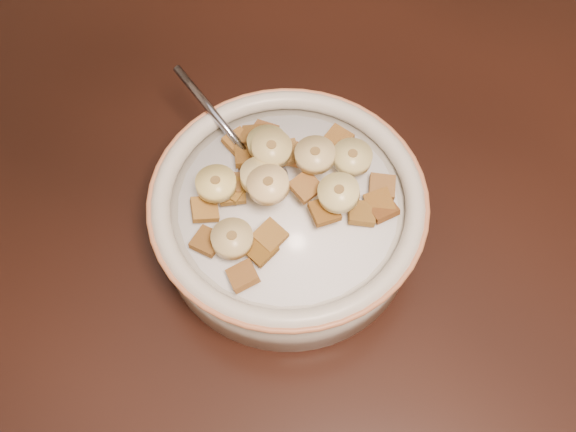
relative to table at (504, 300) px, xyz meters
The scene contains 35 objects.
table is the anchor object (origin of this frame).
cereal_bowl 0.19m from the table, 162.90° to the right, with size 0.21×0.21×0.05m, color beige.
milk 0.20m from the table, 162.90° to the right, with size 0.17×0.17×0.00m, color white.
spoon 0.23m from the table, 167.99° to the right, with size 0.04×0.05×0.01m, color #9297AC.
cereal_square_0 0.22m from the table, 148.53° to the right, with size 0.02×0.02×0.01m, color brown.
cereal_square_1 0.25m from the table, behind, with size 0.02×0.02×0.01m, color brown.
cereal_square_2 0.22m from the table, behind, with size 0.02×0.02×0.01m, color #98541F.
cereal_square_3 0.22m from the table, behind, with size 0.02×0.02×0.01m, color olive.
cereal_square_4 0.23m from the table, 143.11° to the right, with size 0.02×0.02×0.01m, color brown.
cereal_square_5 0.15m from the table, 164.47° to the right, with size 0.02×0.02×0.01m, color brown.
cereal_square_6 0.15m from the table, behind, with size 0.02×0.02×0.01m, color brown.
cereal_square_7 0.25m from the table, 160.87° to the right, with size 0.02×0.02×0.01m, color brown.
cereal_square_8 0.25m from the table, 162.27° to the right, with size 0.02×0.02×0.01m, color brown.
cereal_square_9 0.25m from the table, 161.41° to the right, with size 0.02×0.02×0.01m, color #8C5D18.
cereal_square_10 0.14m from the table, 168.91° to the right, with size 0.02×0.02×0.01m, color brown.
cereal_square_11 0.25m from the table, 150.27° to the right, with size 0.02×0.02×0.01m, color brown.
cereal_square_12 0.19m from the table, behind, with size 0.02×0.02×0.01m, color olive.
cereal_square_13 0.24m from the table, behind, with size 0.02×0.02×0.01m, color #945B1A.
cereal_square_14 0.25m from the table, 169.83° to the right, with size 0.02×0.02×0.01m, color brown.
cereal_square_15 0.26m from the table, behind, with size 0.02×0.02×0.01m, color #9A5D1B.
cereal_square_16 0.25m from the table, behind, with size 0.02×0.02×0.01m, color brown.
cereal_square_17 0.18m from the table, 159.82° to the right, with size 0.02×0.02×0.01m, color brown.
cereal_square_18 0.14m from the table, behind, with size 0.02×0.02×0.01m, color brown.
cereal_square_19 0.20m from the table, 165.01° to the right, with size 0.02×0.02×0.01m, color olive.
cereal_square_20 0.26m from the table, 156.46° to the right, with size 0.02×0.02×0.01m, color #8E5F1D.
cereal_square_21 0.21m from the table, 151.54° to the right, with size 0.02×0.02×0.01m, color brown.
banana_slice_0 0.24m from the table, 149.88° to the right, with size 0.03×0.03×0.01m, color tan.
banana_slice_1 0.18m from the table, behind, with size 0.03×0.03×0.01m, color #DCC888.
banana_slice_2 0.23m from the table, 169.82° to the right, with size 0.03×0.03×0.01m, color tan.
banana_slice_3 0.23m from the table, 163.07° to the right, with size 0.03×0.03×0.01m, color #F1DC82.
banana_slice_4 0.26m from the table, 160.34° to the right, with size 0.03×0.03×0.01m, color #E6D076.
banana_slice_5 0.21m from the table, behind, with size 0.03×0.03×0.01m, color beige.
banana_slice_6 0.24m from the table, behind, with size 0.03×0.03×0.01m, color #CCC082.
banana_slice_7 0.23m from the table, 160.59° to the right, with size 0.03×0.03×0.01m, color #FFD684.
banana_slice_8 0.18m from the table, 163.84° to the right, with size 0.03×0.03×0.01m, color #E3CF7D.
Camera 1 is at (-0.04, -0.27, 1.23)m, focal length 40.00 mm.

